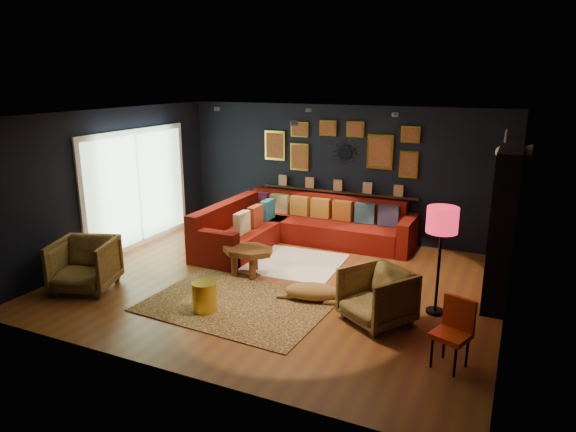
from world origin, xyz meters
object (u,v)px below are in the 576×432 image
at_px(armchair_right, 377,294).
at_px(floor_lamp, 442,225).
at_px(pouf, 257,234).
at_px(armchair_left, 84,262).
at_px(dog, 313,288).
at_px(sectional, 291,228).
at_px(orange_chair, 454,327).
at_px(coffee_table, 248,253).
at_px(gold_stool, 205,297).

bearing_deg(armchair_right, floor_lamp, 76.18).
relative_size(pouf, armchair_left, 0.66).
bearing_deg(dog, sectional, 106.46).
distance_m(sectional, orange_chair, 4.61).
relative_size(pouf, armchair_right, 0.71).
bearing_deg(armchair_left, armchair_right, -9.07).
xyz_separation_m(coffee_table, dog, (1.32, -0.48, -0.19)).
relative_size(pouf, floor_lamp, 0.38).
bearing_deg(sectional, coffee_table, -89.52).
bearing_deg(armchair_left, sectional, 39.73).
bearing_deg(orange_chair, sectional, 157.30).
height_order(floor_lamp, dog, floor_lamp).
distance_m(gold_stool, dog, 1.54).
bearing_deg(floor_lamp, dog, -168.32).
bearing_deg(coffee_table, floor_lamp, -2.54).
bearing_deg(pouf, gold_stool, -76.01).
relative_size(sectional, floor_lamp, 2.29).
relative_size(gold_stool, orange_chair, 0.54).
height_order(armchair_right, dog, armchair_right).
relative_size(coffee_table, floor_lamp, 0.60).
height_order(gold_stool, orange_chair, orange_chair).
xyz_separation_m(armchair_left, orange_chair, (5.32, 0.13, 0.03)).
distance_m(orange_chair, dog, 2.26).
relative_size(coffee_table, gold_stool, 2.10).
xyz_separation_m(coffee_table, armchair_right, (2.33, -0.74, 0.03)).
distance_m(floor_lamp, dog, 2.00).
relative_size(coffee_table, pouf, 1.56).
distance_m(coffee_table, orange_chair, 3.65).
xyz_separation_m(pouf, gold_stool, (0.70, -2.83, -0.00)).
relative_size(orange_chair, floor_lamp, 0.53).
relative_size(armchair_right, dog, 0.72).
height_order(gold_stool, dog, gold_stool).
height_order(coffee_table, dog, coffee_table).
bearing_deg(gold_stool, armchair_left, -176.74).
height_order(armchair_left, floor_lamp, floor_lamp).
relative_size(armchair_right, gold_stool, 1.89).
bearing_deg(sectional, armchair_left, -120.74).
height_order(coffee_table, pouf, coffee_table).
xyz_separation_m(armchair_right, orange_chair, (1.05, -0.66, 0.06)).
bearing_deg(orange_chair, floor_lamp, 126.84).
height_order(sectional, orange_chair, sectional).
height_order(coffee_table, orange_chair, orange_chair).
relative_size(gold_stool, floor_lamp, 0.28).
relative_size(sectional, armchair_left, 3.94).
distance_m(armchair_left, gold_stool, 2.07).
distance_m(gold_stool, orange_chair, 3.28).
height_order(sectional, pouf, sectional).
relative_size(floor_lamp, dog, 1.35).
height_order(armchair_left, gold_stool, armchair_left).
bearing_deg(sectional, gold_stool, -87.91).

